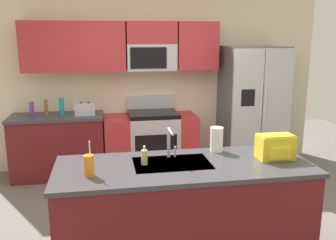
# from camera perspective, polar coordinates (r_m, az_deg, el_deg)

# --- Properties ---
(ground_plane) EXTENTS (9.00, 9.00, 0.00)m
(ground_plane) POSITION_cam_1_polar(r_m,az_deg,el_deg) (4.12, 1.81, -16.30)
(ground_plane) COLOR #66605B
(ground_plane) RESTS_ON ground
(kitchen_wall_unit) EXTENTS (5.20, 0.43, 2.60)m
(kitchen_wall_unit) POSITION_cam_1_polar(r_m,az_deg,el_deg) (5.65, -3.88, 7.48)
(kitchen_wall_unit) COLOR beige
(kitchen_wall_unit) RESTS_ON ground
(back_counter) EXTENTS (1.31, 0.63, 0.90)m
(back_counter) POSITION_cam_1_polar(r_m,az_deg,el_deg) (5.58, -16.48, -3.82)
(back_counter) COLOR maroon
(back_counter) RESTS_ON ground
(range_oven) EXTENTS (1.36, 0.61, 1.10)m
(range_oven) POSITION_cam_1_polar(r_m,az_deg,el_deg) (5.58, -2.66, -3.36)
(range_oven) COLOR #B7BABF
(range_oven) RESTS_ON ground
(refrigerator) EXTENTS (0.90, 0.76, 1.85)m
(refrigerator) POSITION_cam_1_polar(r_m,az_deg,el_deg) (5.80, 12.80, 1.86)
(refrigerator) COLOR #4C4F54
(refrigerator) RESTS_ON ground
(island_counter) EXTENTS (2.26, 0.87, 0.90)m
(island_counter) POSITION_cam_1_polar(r_m,az_deg,el_deg) (3.47, 2.42, -13.77)
(island_counter) COLOR maroon
(island_counter) RESTS_ON ground
(toaster) EXTENTS (0.28, 0.16, 0.18)m
(toaster) POSITION_cam_1_polar(r_m,az_deg,el_deg) (5.37, -12.65, 1.69)
(toaster) COLOR #B7BABF
(toaster) RESTS_ON back_counter
(pepper_mill) EXTENTS (0.05, 0.05, 0.23)m
(pepper_mill) POSITION_cam_1_polar(r_m,az_deg,el_deg) (5.46, -18.23, 1.81)
(pepper_mill) COLOR brown
(pepper_mill) RESTS_ON back_counter
(bottle_purple) EXTENTS (0.06, 0.06, 0.20)m
(bottle_purple) POSITION_cam_1_polar(r_m,az_deg,el_deg) (5.52, -20.22, 1.61)
(bottle_purple) COLOR purple
(bottle_purple) RESTS_ON back_counter
(bottle_teal) EXTENTS (0.07, 0.07, 0.25)m
(bottle_teal) POSITION_cam_1_polar(r_m,az_deg,el_deg) (5.44, -16.03, 2.00)
(bottle_teal) COLOR teal
(bottle_teal) RESTS_ON back_counter
(sink_faucet) EXTENTS (0.08, 0.21, 0.28)m
(sink_faucet) POSITION_cam_1_polar(r_m,az_deg,el_deg) (3.40, 0.28, -3.16)
(sink_faucet) COLOR #B7BABF
(sink_faucet) RESTS_ON island_counter
(drink_cup_orange) EXTENTS (0.08, 0.08, 0.30)m
(drink_cup_orange) POSITION_cam_1_polar(r_m,az_deg,el_deg) (3.06, -12.06, -6.87)
(drink_cup_orange) COLOR orange
(drink_cup_orange) RESTS_ON island_counter
(soap_dispenser) EXTENTS (0.06, 0.06, 0.17)m
(soap_dispenser) POSITION_cam_1_polar(r_m,az_deg,el_deg) (3.27, -3.66, -5.70)
(soap_dispenser) COLOR #D8CC66
(soap_dispenser) RESTS_ON island_counter
(paper_towel_roll) EXTENTS (0.12, 0.12, 0.24)m
(paper_towel_roll) POSITION_cam_1_polar(r_m,az_deg,el_deg) (3.64, 7.49, -2.97)
(paper_towel_roll) COLOR white
(paper_towel_roll) RESTS_ON island_counter
(backpack) EXTENTS (0.32, 0.22, 0.23)m
(backpack) POSITION_cam_1_polar(r_m,az_deg,el_deg) (3.53, 16.21, -3.91)
(backpack) COLOR yellow
(backpack) RESTS_ON island_counter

